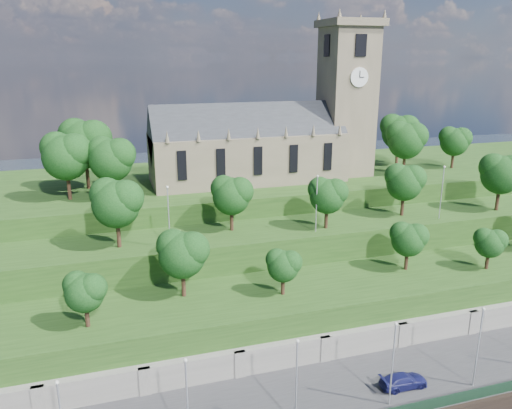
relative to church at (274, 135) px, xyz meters
name	(u,v)px	position (x,y,z in m)	size (l,w,h in m)	color
promenade	(387,387)	(-0.79, -39.98, -21.52)	(160.00, 12.00, 2.00)	#2D2D30
fence	(418,407)	(-0.79, -45.38, -19.92)	(160.00, 0.10, 1.20)	black
retaining_wall	(361,346)	(-0.79, -34.01, -20.02)	(160.00, 2.10, 5.00)	slate
embankment_lower	(339,310)	(-0.79, -27.98, -18.52)	(160.00, 12.00, 8.00)	#1E3E14
embankment_upper	(306,264)	(-0.79, -16.98, -16.52)	(160.00, 10.00, 12.00)	#1E3E14
hilltop	(262,213)	(-0.79, 4.02, -15.02)	(160.00, 32.00, 15.00)	#1E3E14
church	(274,135)	(0.00, 0.00, 0.00)	(38.60, 12.35, 27.60)	brown
trees_lower	(325,248)	(-2.74, -27.42, -9.88)	(66.09, 8.79, 8.18)	black
trees_upper	(330,187)	(2.08, -17.87, -4.84)	(64.10, 8.61, 9.00)	black
trees_hilltop	(240,143)	(-6.41, -1.20, -0.81)	(74.71, 16.39, 11.12)	black
lamp_posts_promenade	(393,359)	(-2.79, -43.48, -15.35)	(60.36, 0.36, 9.09)	#B2B2B7
lamp_posts_upper	(317,199)	(-0.79, -19.98, -5.89)	(40.36, 0.36, 8.03)	#B2B2B7
car_right	(404,381)	(0.07, -41.55, -19.78)	(2.09, 5.15, 1.49)	#15174C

